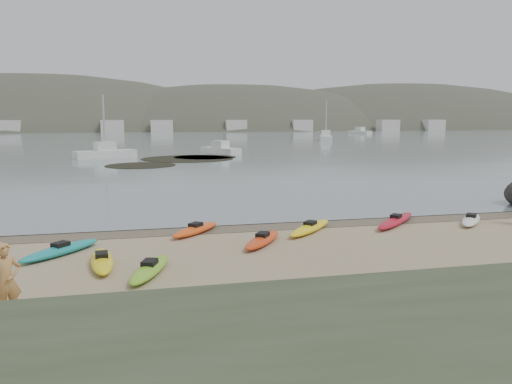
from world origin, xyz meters
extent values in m
plane|color=tan|center=(0.00, 0.00, 0.00)|extent=(600.00, 600.00, 0.00)
plane|color=brown|center=(0.00, -0.30, 0.00)|extent=(60.00, 60.00, 0.00)
plane|color=slate|center=(0.00, 300.00, 0.01)|extent=(1200.00, 1200.00, 0.00)
ellipsoid|color=#EE4F14|center=(-2.86, -1.15, 0.17)|extent=(2.54, 2.76, 0.34)
ellipsoid|color=yellow|center=(1.93, -1.90, 0.17)|extent=(3.01, 3.12, 0.34)
ellipsoid|color=red|center=(-0.54, -3.51, 0.17)|extent=(2.32, 2.93, 0.34)
ellipsoid|color=white|center=(9.67, -1.99, 0.17)|extent=(2.54, 2.67, 0.34)
ellipsoid|color=yellow|center=(-6.35, -5.08, 0.17)|extent=(1.01, 3.18, 0.34)
ellipsoid|color=#7AC226|center=(-4.84, -6.34, 0.17)|extent=(1.68, 3.10, 0.34)
ellipsoid|color=#B31226|center=(6.23, -1.35, 0.17)|extent=(3.58, 3.46, 0.34)
ellipsoid|color=teal|center=(-7.87, -3.36, 0.17)|extent=(2.78, 3.08, 0.34)
imported|color=tan|center=(-8.21, -9.15, 0.95)|extent=(0.83, 0.73, 1.90)
cylinder|color=black|center=(-5.11, 29.68, 0.03)|extent=(7.05, 7.05, 0.04)
cylinder|color=black|center=(0.27, 36.99, 0.03)|extent=(10.82, 10.82, 0.04)
cylinder|color=black|center=(2.51, 38.73, 0.03)|extent=(7.61, 7.61, 0.04)
cube|color=silver|center=(-9.23, 40.76, 0.51)|extent=(7.49, 4.87, 1.02)
cube|color=silver|center=(5.32, 44.42, 0.47)|extent=(4.83, 6.73, 0.93)
cube|color=silver|center=(32.60, 76.98, 0.58)|extent=(4.87, 8.65, 1.17)
cube|color=silver|center=(57.60, 114.77, 0.55)|extent=(4.50, 8.14, 1.10)
ellipsoid|color=#384235|center=(-45.00, 195.00, -18.00)|extent=(220.00, 120.00, 80.00)
ellipsoid|color=#384235|center=(35.00, 190.00, -15.30)|extent=(200.00, 110.00, 68.00)
ellipsoid|color=#384235|center=(120.00, 200.00, -17.10)|extent=(230.00, 130.00, 76.00)
cube|color=beige|center=(-42.00, 145.00, 2.00)|extent=(7.00, 5.00, 4.00)
cube|color=beige|center=(-18.00, 145.00, 2.00)|extent=(7.00, 5.00, 4.00)
cube|color=beige|center=(6.00, 145.00, 2.00)|extent=(7.00, 5.00, 4.00)
cube|color=beige|center=(30.00, 145.00, 2.00)|extent=(7.00, 5.00, 4.00)
cube|color=beige|center=(54.00, 145.00, 2.00)|extent=(7.00, 5.00, 4.00)
cube|color=beige|center=(78.00, 145.00, 2.00)|extent=(7.00, 5.00, 4.00)
cube|color=beige|center=(102.00, 145.00, 2.00)|extent=(7.00, 5.00, 4.00)
camera|label=1|loc=(-4.96, -21.62, 4.82)|focal=35.00mm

